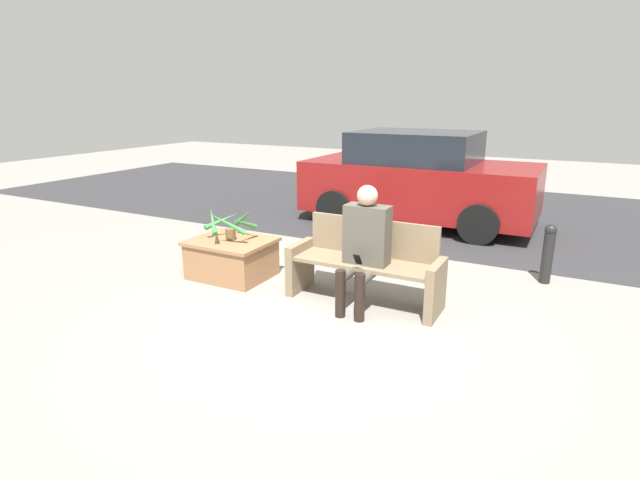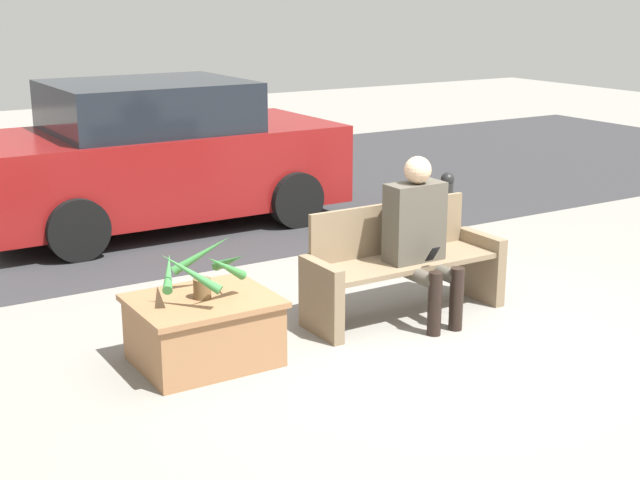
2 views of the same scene
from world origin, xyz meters
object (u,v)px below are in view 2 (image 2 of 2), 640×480
object	(u,v)px
potted_plant	(203,269)
parked_car	(157,156)
planter_box	(204,328)
person_seated	(420,232)
bollard_post	(447,205)
bench	(402,264)

from	to	relation	value
potted_plant	parked_car	size ratio (longest dim) A/B	0.16
planter_box	potted_plant	bearing A→B (deg)	-39.66
planter_box	parked_car	world-z (taller)	parked_car
person_seated	bollard_post	distance (m)	2.33
person_seated	planter_box	bearing A→B (deg)	176.85
potted_plant	parked_car	world-z (taller)	parked_car
planter_box	potted_plant	size ratio (longest dim) A/B	1.51
bollard_post	planter_box	bearing A→B (deg)	-155.44
planter_box	parked_car	xyz separation A→B (m)	(1.16, 3.73, 0.51)
bench	person_seated	size ratio (longest dim) A/B	1.28
potted_plant	parked_car	bearing A→B (deg)	72.91
bench	parked_car	bearing A→B (deg)	98.76
potted_plant	parked_car	distance (m)	3.91
person_seated	potted_plant	bearing A→B (deg)	177.06
bench	parked_car	distance (m)	3.72
person_seated	parked_car	xyz separation A→B (m)	(-0.61, 3.82, 0.05)
person_seated	planter_box	distance (m)	1.82
planter_box	bollard_post	xyz separation A→B (m)	(3.39, 1.55, 0.13)
planter_box	bollard_post	world-z (taller)	bollard_post
planter_box	person_seated	bearing A→B (deg)	-3.15
planter_box	bollard_post	bearing A→B (deg)	24.56
planter_box	parked_car	bearing A→B (deg)	72.76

